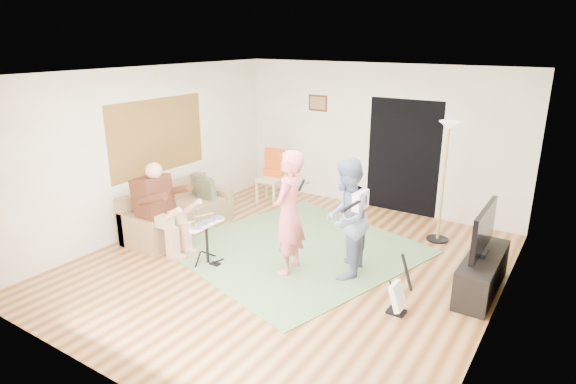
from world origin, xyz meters
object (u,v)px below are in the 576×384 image
Objects in this scene: guitar_spare at (398,296)px; torchiere_lamp at (445,161)px; singer at (289,213)px; drum_kit at (207,245)px; tv_cabinet at (482,273)px; guitarist at (346,219)px; television at (484,229)px; sofa at (176,216)px; dining_chair at (271,184)px.

torchiere_lamp is (-0.23, 2.42, 1.10)m from guitar_spare.
drum_kit is at bearing -77.70° from singer.
guitarist is at bearing -161.86° from tv_cabinet.
guitar_spare is at bearing -123.15° from tv_cabinet.
tv_cabinet is at bearing 94.98° from guitarist.
torchiere_lamp reaches higher than drum_kit.
singer is 1.81m from guitar_spare.
guitarist is at bearing -161.35° from television.
singer reaches higher than guitar_spare.
singer is at bearing -4.96° from sofa.
sofa is at bearing -171.94° from television.
guitar_spare is (2.79, 0.23, -0.06)m from drum_kit.
dining_chair is 0.75× the size of tv_cabinet.
guitarist is at bearing 151.26° from guitar_spare.
tv_cabinet is at bearing 56.85° from guitar_spare.
guitar_spare is at bearing -84.47° from torchiere_lamp.
guitar_spare is 1.30m from tv_cabinet.
singer is 0.77m from guitarist.
singer is at bearing -159.80° from tv_cabinet.
drum_kit is at bearing -26.82° from sofa.
guitarist reaches higher than tv_cabinet.
sofa is at bearing -152.44° from torchiere_lamp.
singer reaches higher than tv_cabinet.
guitarist is 1.27m from guitar_spare.
torchiere_lamp is at bearing 123.91° from television.
sofa is 1.74× the size of television.
dining_chair is at bearing 76.72° from sofa.
torchiere_lamp is at bearing 145.36° from guitarist.
sofa is at bearing -104.33° from singer.
guitarist is 1.87m from tv_cabinet.
dining_chair is 4.52m from tv_cabinet.
sofa is 0.99× the size of torchiere_lamp.
guitarist reaches higher than sofa.
sofa is 2.45× the size of guitar_spare.
dining_chair is (-3.34, 0.09, -0.95)m from torchiere_lamp.
torchiere_lamp is (2.55, 2.65, 1.04)m from drum_kit.
drum_kit is 3.83m from torchiere_lamp.
tv_cabinet is at bearing 7.97° from sofa.
singer is (2.40, -0.21, 0.61)m from sofa.
dining_chair is at bearing 144.87° from guitar_spare.
torchiere_lamp is 1.85× the size of dining_chair.
tv_cabinet is 1.27× the size of television.
guitar_spare is 2.67m from torchiere_lamp.
sofa is 4.83m from tv_cabinet.
dining_chair is at bearing -149.86° from singer.
singer reaches higher than sofa.
guitarist reaches higher than dining_chair.
drum_kit is 2.80m from guitar_spare.
singer is 2.62m from tv_cabinet.
drum_kit is 0.47× the size of tv_cabinet.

